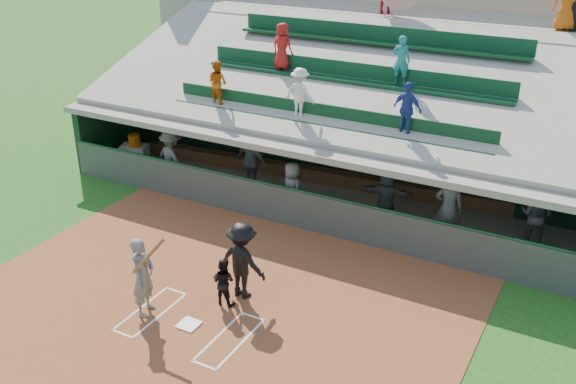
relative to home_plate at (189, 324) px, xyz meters
The scene contains 21 objects.
ground 0.04m from the home_plate, ahead, with size 100.00×100.00×0.00m, color #1D5116.
dirt_slab 0.50m from the home_plate, 90.00° to the left, with size 11.00×9.00×0.02m, color brown.
home_plate is the anchor object (origin of this frame).
batters_box_chalk 0.01m from the home_plate, ahead, with size 2.65×1.85×0.01m.
dugout_floor 6.75m from the home_plate, 90.00° to the left, with size 16.00×3.50×0.04m, color gray.
concourse_slab 13.69m from the home_plate, 90.00° to the left, with size 20.00×3.00×4.60m, color gray.
grandstand 10.74m from the home_plate, 90.03° to the left, with size 20.40×10.40×7.80m.
batter_at_plate 1.41m from the home_plate, behind, with size 0.91×0.79×1.95m.
catcher 1.19m from the home_plate, 78.95° to the left, with size 0.54×0.42×1.11m, color black.
home_umpire 1.80m from the home_plate, 74.80° to the left, with size 1.17×0.67×1.81m, color black.
dugout_bench 8.12m from the home_plate, 90.82° to the left, with size 13.75×0.41×0.41m, color brown.
white_table 9.15m from the home_plate, 137.57° to the left, with size 0.87×0.65×0.76m, color silver.
water_cooler 9.14m from the home_plate, 137.27° to the left, with size 0.40×0.40×0.40m, color #E25D0D.
dugout_player_a 7.29m from the home_plate, 130.12° to the left, with size 1.20×0.69×1.85m, color #50534E.
dugout_player_b 6.79m from the home_plate, 109.88° to the left, with size 1.16×0.48×1.98m, color #595C56.
dugout_player_c 5.55m from the home_plate, 94.85° to the left, with size 0.80×0.52×1.63m, color #565954.
dugout_player_d 6.77m from the home_plate, 73.21° to the left, with size 1.45×0.46×1.56m, color #52544F.
dugout_player_e 7.21m from the home_plate, 58.48° to the left, with size 0.71×0.47×1.94m, color #61645F.
dugout_player_f 9.12m from the home_plate, 50.79° to the left, with size 0.82×0.64×1.68m, color #535651.
trash_bin 14.40m from the home_plate, 66.77° to the left, with size 0.56×0.56×0.84m, color black.
concourse_staff_b 14.31m from the home_plate, 67.41° to the left, with size 0.81×0.52×1.65m, color #CA520B.
Camera 1 is at (7.13, -8.75, 8.23)m, focal length 40.00 mm.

